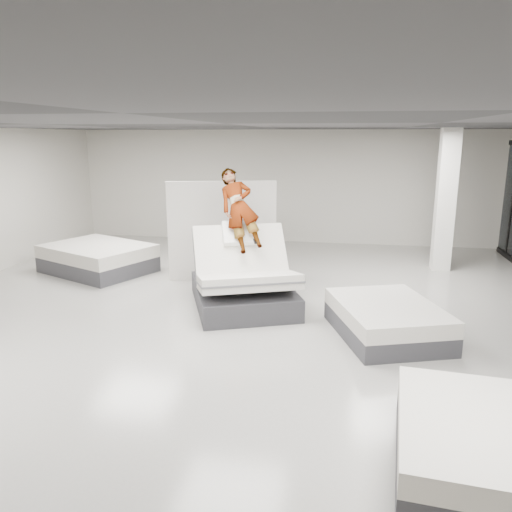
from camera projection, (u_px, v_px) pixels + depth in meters
name	position (u px, v px, depth m)	size (l,w,h in m)	color
room	(228.00, 231.00, 7.64)	(14.00, 14.04, 3.20)	#A29F99
hero_bed	(243.00, 283.00, 8.99)	(2.39, 2.70, 1.52)	#343438
person	(240.00, 228.00, 9.10)	(0.60, 0.40, 1.66)	slate
remote	(255.00, 241.00, 8.86)	(0.05, 0.14, 0.03)	black
divider_panel	(222.00, 230.00, 10.67)	(2.32, 0.11, 2.11)	beige
flat_bed_right_far	(387.00, 320.00, 7.69)	(1.96, 2.26, 0.52)	#343438
flat_bed_right_near	(478.00, 446.00, 4.56)	(1.60, 2.03, 0.52)	#343438
flat_bed_left_far	(98.00, 258.00, 11.36)	(2.76, 2.49, 0.62)	#343438
column	(445.00, 201.00, 11.27)	(0.40, 0.40, 3.20)	white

